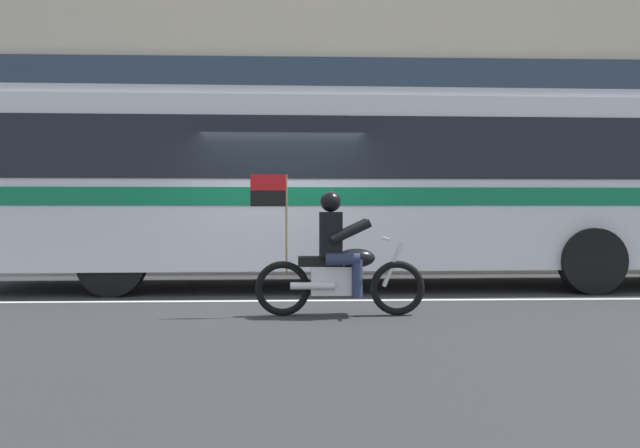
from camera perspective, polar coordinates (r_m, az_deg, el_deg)
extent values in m
plane|color=#2B2B2D|center=(10.68, -3.11, -5.94)|extent=(60.00, 60.00, 0.00)
cube|color=#A39E93|center=(15.75, -2.85, -3.29)|extent=(28.00, 3.80, 0.15)
cube|color=silver|center=(10.09, -3.15, -6.35)|extent=(26.60, 0.14, 0.01)
cube|color=#B2A893|center=(18.68, -2.81, 17.01)|extent=(28.00, 0.80, 12.77)
cube|color=#233347|center=(17.82, -2.81, 11.45)|extent=(25.76, 0.10, 1.40)
cube|color=silver|center=(11.86, 3.52, 3.17)|extent=(12.81, 2.81, 2.70)
cube|color=black|center=(11.89, 3.52, 5.82)|extent=(11.79, 2.83, 0.96)
cube|color=#0F7247|center=(11.85, 3.52, 2.20)|extent=(12.55, 2.83, 0.28)
cube|color=#ADB1BA|center=(11.98, 3.53, 9.92)|extent=(12.55, 2.68, 0.16)
cylinder|color=black|center=(11.00, -16.82, -3.06)|extent=(1.04, 0.30, 1.04)
cylinder|color=black|center=(11.65, 21.59, -2.85)|extent=(1.04, 0.30, 1.04)
torus|color=black|center=(8.78, 6.43, -5.29)|extent=(0.69, 0.10, 0.69)
torus|color=black|center=(8.69, -3.12, -5.35)|extent=(0.69, 0.10, 0.69)
cube|color=silver|center=(8.69, 1.35, -4.68)|extent=(0.64, 0.29, 0.36)
ellipsoid|color=black|center=(8.68, 3.00, -2.83)|extent=(0.48, 0.28, 0.24)
cube|color=black|center=(8.66, 0.03, -3.11)|extent=(0.56, 0.26, 0.12)
cylinder|color=silver|center=(8.74, 6.04, -3.34)|extent=(0.28, 0.06, 0.58)
cylinder|color=silver|center=(8.71, 5.53, -1.24)|extent=(0.05, 0.64, 0.04)
cylinder|color=silver|center=(8.52, -0.61, -5.14)|extent=(0.55, 0.09, 0.09)
cube|color=black|center=(8.64, 0.89, -0.86)|extent=(0.28, 0.36, 0.56)
sphere|color=black|center=(8.63, 0.89, 1.86)|extent=(0.26, 0.26, 0.26)
cylinder|color=#232D4C|center=(8.84, 1.74, -2.75)|extent=(0.42, 0.15, 0.15)
cylinder|color=#232D4C|center=(8.88, 2.90, -4.29)|extent=(0.13, 0.13, 0.46)
cylinder|color=#232D4C|center=(8.49, 1.89, -2.93)|extent=(0.42, 0.15, 0.15)
cylinder|color=#232D4C|center=(8.52, 3.10, -4.53)|extent=(0.13, 0.13, 0.46)
cylinder|color=black|center=(8.85, 2.38, -0.54)|extent=(0.52, 0.11, 0.32)
cylinder|color=black|center=(8.45, 2.58, -0.64)|extent=(0.52, 0.11, 0.32)
cylinder|color=olive|center=(8.63, -2.80, -0.03)|extent=(0.02, 0.02, 1.25)
cube|color=red|center=(8.64, -4.33, 3.45)|extent=(0.44, 0.02, 0.20)
cube|color=black|center=(8.63, -4.33, 2.12)|extent=(0.44, 0.02, 0.20)
cylinder|color=gold|center=(15.33, 13.89, -2.09)|extent=(0.22, 0.22, 0.58)
sphere|color=gold|center=(15.32, 13.89, -0.74)|extent=(0.20, 0.20, 0.20)
cylinder|color=gold|center=(15.20, 14.03, -2.01)|extent=(0.09, 0.10, 0.09)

